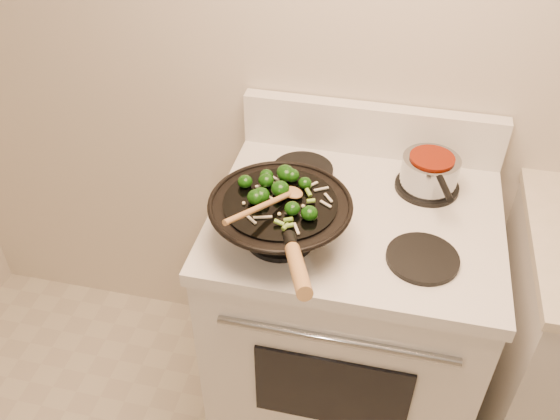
# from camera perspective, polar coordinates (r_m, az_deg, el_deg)

# --- Properties ---
(stove) EXTENTS (0.78, 0.67, 1.08)m
(stove) POSITION_cam_1_polar(r_m,az_deg,el_deg) (1.94, 6.32, -10.40)
(stove) COLOR white
(stove) RESTS_ON ground
(wok) EXTENTS (0.36, 0.58, 0.24)m
(wok) POSITION_cam_1_polar(r_m,az_deg,el_deg) (1.47, 0.04, -0.76)
(wok) COLOR black
(wok) RESTS_ON stove
(stirfry) EXTENTS (0.25, 0.23, 0.04)m
(stirfry) POSITION_cam_1_polar(r_m,az_deg,el_deg) (1.47, -0.12, 2.19)
(stirfry) COLOR #0E3708
(stirfry) RESTS_ON wok
(wooden_spoon) EXTENTS (0.15, 0.24, 0.06)m
(wooden_spoon) POSITION_cam_1_polar(r_m,az_deg,el_deg) (1.41, -0.53, 0.91)
(wooden_spoon) COLOR #A67541
(wooden_spoon) RESTS_ON wok
(saucepan) EXTENTS (0.16, 0.25, 0.09)m
(saucepan) POSITION_cam_1_polar(r_m,az_deg,el_deg) (1.70, 14.22, 3.62)
(saucepan) COLOR #93969B
(saucepan) RESTS_ON stove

